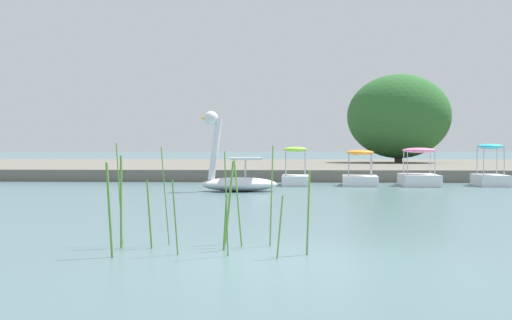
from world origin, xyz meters
TOP-DOWN VIEW (x-y plane):
  - ground_plane at (0.00, 0.00)m, footprint 425.41×425.41m
  - shore_bank_far at (0.00, 32.10)m, footprint 111.80×25.83m
  - swan_boat at (-1.97, 13.40)m, footprint 2.63×1.44m
  - pedal_boat_lime at (0.04, 16.94)m, footprint 1.04×1.94m
  - pedal_boat_orange at (2.52, 16.97)m, footprint 1.48×2.18m
  - pedal_boat_pink at (4.75, 16.94)m, footprint 1.41×2.41m
  - pedal_boat_cyan at (7.47, 17.07)m, footprint 1.15×2.12m
  - tree_willow_overhanging at (6.62, 33.24)m, footprint 7.84×7.09m
  - reed_clump_foreground at (-1.57, 0.91)m, footprint 2.94×1.45m

SIDE VIEW (x-z plane):
  - ground_plane at x=0.00m, z-range 0.00..0.00m
  - shore_bank_far at x=0.00m, z-range 0.00..0.51m
  - pedal_boat_orange at x=2.52m, z-range -0.29..1.08m
  - pedal_boat_lime at x=0.04m, z-range -0.32..1.17m
  - pedal_boat_pink at x=4.75m, z-range -0.30..1.16m
  - pedal_boat_cyan at x=7.47m, z-range -0.32..1.28m
  - swan_boat at x=-1.97m, z-range -0.83..1.85m
  - reed_clump_foreground at x=-1.57m, z-range -0.15..1.39m
  - tree_willow_overhanging at x=6.62m, z-range 0.64..6.18m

